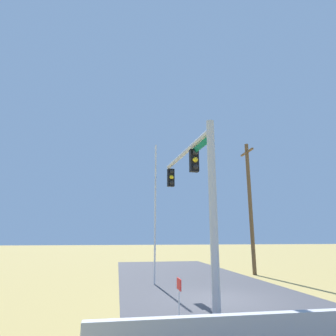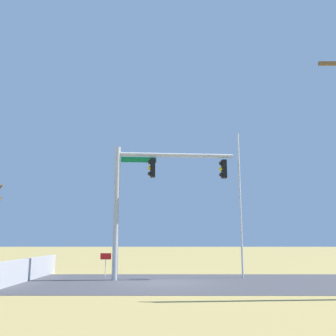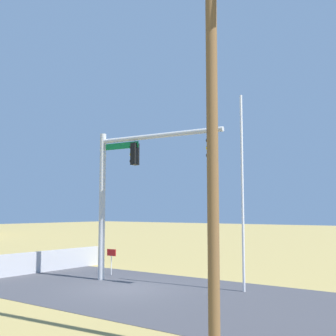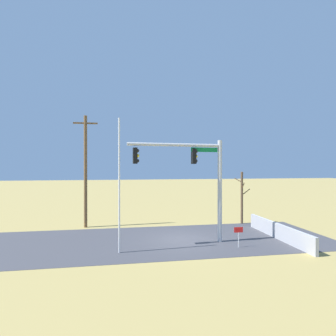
# 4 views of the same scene
# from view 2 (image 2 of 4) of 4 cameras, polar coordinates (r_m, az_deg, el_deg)

# --- Properties ---
(ground_plane) EXTENTS (160.00, 160.00, 0.00)m
(ground_plane) POSITION_cam_2_polar(r_m,az_deg,el_deg) (17.70, -0.88, -17.11)
(ground_plane) COLOR #9E894C
(road_surface) EXTENTS (28.00, 8.00, 0.01)m
(road_surface) POSITION_cam_2_polar(r_m,az_deg,el_deg) (18.07, 12.48, -16.72)
(road_surface) COLOR #3D3D42
(road_surface) RESTS_ON ground_plane
(sidewalk_corner) EXTENTS (6.00, 6.00, 0.01)m
(sidewalk_corner) POSITION_cam_2_polar(r_m,az_deg,el_deg) (19.02, -11.29, -16.46)
(sidewalk_corner) COLOR #B7B5AD
(sidewalk_corner) RESTS_ON ground_plane
(retaining_fence) EXTENTS (0.20, 7.37, 1.04)m
(retaining_fence) POSITION_cam_2_polar(r_m,az_deg,el_deg) (19.85, -20.28, -14.27)
(retaining_fence) COLOR #A8A8AD
(retaining_fence) RESTS_ON ground_plane
(signal_mast) EXTENTS (6.10, 0.81, 6.57)m
(signal_mast) POSITION_cam_2_polar(r_m,az_deg,el_deg) (18.91, -3.08, -2.90)
(signal_mast) COLOR #B2B5BA
(signal_mast) RESTS_ON ground_plane
(flagpole) EXTENTS (0.10, 0.10, 7.62)m
(flagpole) POSITION_cam_2_polar(r_m,az_deg,el_deg) (20.20, 10.98, -5.30)
(flagpole) COLOR silver
(flagpole) RESTS_ON ground_plane
(open_sign) EXTENTS (0.56, 0.04, 1.22)m
(open_sign) POSITION_cam_2_polar(r_m,az_deg,el_deg) (20.23, -9.50, -13.60)
(open_sign) COLOR silver
(open_sign) RESTS_ON ground_plane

